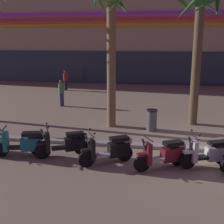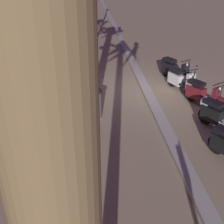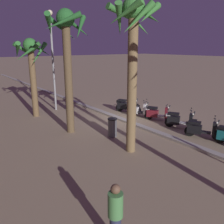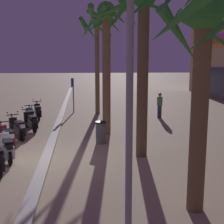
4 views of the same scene
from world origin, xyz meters
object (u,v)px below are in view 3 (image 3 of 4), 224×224
object	(u,v)px
scooter_maroon_mid_centre	(157,113)
scooter_white_tail_end	(137,110)
palm_tree_far_corner	(67,45)
litter_bin	(112,127)
scooter_black_mid_rear	(126,106)
palm_tree_mid_walkway	(133,41)
scooter_black_far_back	(179,120)
scooter_black_lead_nearest	(200,129)
palm_tree_near_sign	(31,60)
street_lamp	(52,51)
pedestrian_window_shopping	(115,215)

from	to	relation	value
scooter_maroon_mid_centre	scooter_white_tail_end	xyz separation A→B (m)	(1.38, 0.34, -0.01)
palm_tree_far_corner	litter_bin	bearing A→B (deg)	-144.49
scooter_maroon_mid_centre	palm_tree_far_corner	distance (m)	6.64
scooter_white_tail_end	scooter_black_mid_rear	xyz separation A→B (m)	(1.20, -0.08, 0.02)
palm_tree_mid_walkway	scooter_black_far_back	bearing A→B (deg)	-80.85
scooter_black_lead_nearest	palm_tree_near_sign	distance (m)	10.59
scooter_black_lead_nearest	street_lamp	bearing A→B (deg)	20.10
scooter_black_lead_nearest	palm_tree_far_corner	bearing A→B (deg)	45.29
scooter_black_far_back	scooter_white_tail_end	bearing A→B (deg)	4.94
scooter_white_tail_end	scooter_black_mid_rear	world-z (taller)	scooter_white_tail_end
scooter_white_tail_end	palm_tree_far_corner	size ratio (longest dim) A/B	0.27
palm_tree_near_sign	street_lamp	xyz separation A→B (m)	(0.68, -1.70, 0.49)
scooter_black_far_back	palm_tree_far_corner	world-z (taller)	palm_tree_far_corner
litter_bin	palm_tree_mid_walkway	bearing A→B (deg)	167.52
scooter_black_mid_rear	palm_tree_near_sign	distance (m)	6.78
scooter_black_mid_rear	litter_bin	bearing A→B (deg)	131.28
scooter_maroon_mid_centre	scooter_black_mid_rear	distance (m)	2.59
scooter_black_mid_rear	litter_bin	distance (m)	4.68
scooter_maroon_mid_centre	palm_tree_mid_walkway	size ratio (longest dim) A/B	0.26
palm_tree_mid_walkway	street_lamp	size ratio (longest dim) A/B	0.93
palm_tree_near_sign	street_lamp	bearing A→B (deg)	-68.33
scooter_black_far_back	scooter_black_mid_rear	world-z (taller)	scooter_black_far_back
scooter_black_lead_nearest	scooter_maroon_mid_centre	distance (m)	3.31
street_lamp	palm_tree_near_sign	bearing A→B (deg)	111.67
scooter_maroon_mid_centre	litter_bin	bearing A→B (deg)	97.64
pedestrian_window_shopping	palm_tree_near_sign	bearing A→B (deg)	-11.45
scooter_black_lead_nearest	palm_tree_near_sign	size ratio (longest dim) A/B	0.34
palm_tree_far_corner	street_lamp	world-z (taller)	street_lamp
scooter_black_lead_nearest	scooter_white_tail_end	world-z (taller)	same
scooter_white_tail_end	palm_tree_far_corner	distance (m)	6.23
street_lamp	palm_tree_far_corner	bearing A→B (deg)	164.96
street_lamp	litter_bin	bearing A→B (deg)	-179.34
scooter_black_mid_rear	palm_tree_mid_walkway	distance (m)	7.54
scooter_black_far_back	street_lamp	bearing A→B (deg)	25.81
palm_tree_mid_walkway	litter_bin	bearing A→B (deg)	-12.48
scooter_maroon_mid_centre	pedestrian_window_shopping	bearing A→B (deg)	127.39
scooter_black_mid_rear	palm_tree_mid_walkway	bearing A→B (deg)	141.52
scooter_white_tail_end	street_lamp	world-z (taller)	street_lamp
palm_tree_far_corner	street_lamp	bearing A→B (deg)	-15.04
palm_tree_near_sign	street_lamp	distance (m)	1.89
palm_tree_near_sign	pedestrian_window_shopping	size ratio (longest dim) A/B	3.09
scooter_maroon_mid_centre	pedestrian_window_shopping	world-z (taller)	pedestrian_window_shopping
scooter_black_lead_nearest	street_lamp	world-z (taller)	street_lamp
scooter_black_mid_rear	palm_tree_far_corner	world-z (taller)	palm_tree_far_corner
palm_tree_far_corner	litter_bin	world-z (taller)	palm_tree_far_corner
scooter_black_far_back	scooter_maroon_mid_centre	distance (m)	1.70
scooter_white_tail_end	palm_tree_near_sign	bearing A→B (deg)	52.08
palm_tree_near_sign	pedestrian_window_shopping	distance (m)	12.01
palm_tree_far_corner	palm_tree_near_sign	size ratio (longest dim) A/B	1.25
litter_bin	pedestrian_window_shopping	bearing A→B (deg)	143.38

